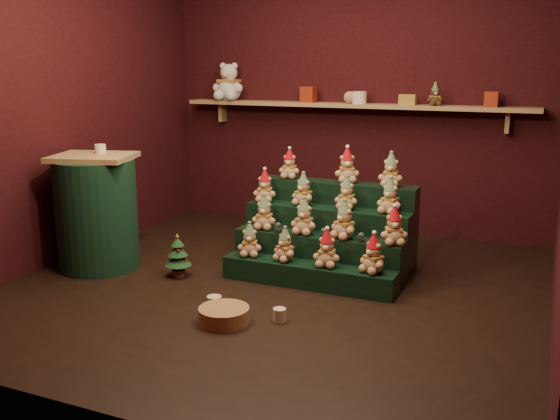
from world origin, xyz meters
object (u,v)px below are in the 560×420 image
at_px(white_bear, 229,77).
at_px(brown_bear, 435,94).
at_px(riser_tier_front, 308,275).
at_px(mug_right, 279,315).
at_px(mug_left, 214,303).
at_px(wicker_basket, 224,315).
at_px(snow_globe_b, 324,233).
at_px(snow_globe_c, 361,237).
at_px(mini_christmas_tree, 178,255).
at_px(side_table, 97,212).
at_px(snow_globe_a, 278,227).

xyz_separation_m(white_bear, brown_bear, (2.20, -0.00, -0.15)).
distance_m(riser_tier_front, mug_right, 0.73).
height_order(mug_left, mug_right, mug_left).
bearing_deg(brown_bear, white_bear, 152.99).
bearing_deg(white_bear, wicker_basket, -62.38).
distance_m(snow_globe_b, snow_globe_c, 0.30).
xyz_separation_m(mini_christmas_tree, white_bear, (-0.53, 1.92, 1.39)).
bearing_deg(mug_right, mug_left, -178.47).
distance_m(snow_globe_b, side_table, 1.94).
height_order(snow_globe_a, snow_globe_b, snow_globe_a).
bearing_deg(brown_bear, mug_right, -129.43).
distance_m(snow_globe_c, wicker_basket, 1.28).
bearing_deg(brown_bear, mug_left, -139.92).
distance_m(snow_globe_b, mug_left, 1.08).
xyz_separation_m(side_table, mug_left, (1.39, -0.46, -0.43)).
bearing_deg(snow_globe_a, snow_globe_b, -0.00).
distance_m(snow_globe_b, white_bear, 2.56).
bearing_deg(snow_globe_b, side_table, -167.11).
bearing_deg(mini_christmas_tree, snow_globe_c, 14.62).
bearing_deg(riser_tier_front, side_table, -171.48).
relative_size(side_table, wicker_basket, 2.82).
bearing_deg(snow_globe_b, riser_tier_front, -114.71).
relative_size(mini_christmas_tree, brown_bear, 1.76).
bearing_deg(white_bear, brown_bear, 0.59).
relative_size(riser_tier_front, white_bear, 2.80).
xyz_separation_m(side_table, brown_bear, (2.42, 1.98, 0.94)).
bearing_deg(snow_globe_b, brown_bear, 70.96).
bearing_deg(riser_tier_front, white_bear, 132.88).
bearing_deg(mini_christmas_tree, mug_right, -24.17).
relative_size(snow_globe_a, mug_right, 0.95).
bearing_deg(side_table, mug_right, -29.57).
distance_m(snow_globe_b, wicker_basket, 1.16).
bearing_deg(white_bear, mug_right, -55.06).
xyz_separation_m(mug_right, white_bear, (-1.66, 2.43, 1.53)).
relative_size(side_table, mug_left, 9.24).
xyz_separation_m(snow_globe_c, mug_left, (-0.80, -0.89, -0.35)).
bearing_deg(wicker_basket, snow_globe_c, 59.07).
height_order(mug_right, white_bear, white_bear).
bearing_deg(snow_globe_a, wicker_basket, -86.37).
height_order(wicker_basket, brown_bear, brown_bear).
bearing_deg(mug_left, wicker_basket, -44.42).
bearing_deg(snow_globe_a, white_bear, 129.17).
height_order(snow_globe_a, side_table, side_table).
distance_m(side_table, mug_right, 1.99).
distance_m(mini_christmas_tree, wicker_basket, 1.06).
distance_m(snow_globe_c, white_bear, 2.76).
height_order(snow_globe_c, wicker_basket, snow_globe_c).
xyz_separation_m(mug_right, brown_bear, (0.54, 2.43, 1.38)).
xyz_separation_m(snow_globe_c, mini_christmas_tree, (-1.43, -0.37, -0.22)).
height_order(side_table, brown_bear, brown_bear).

